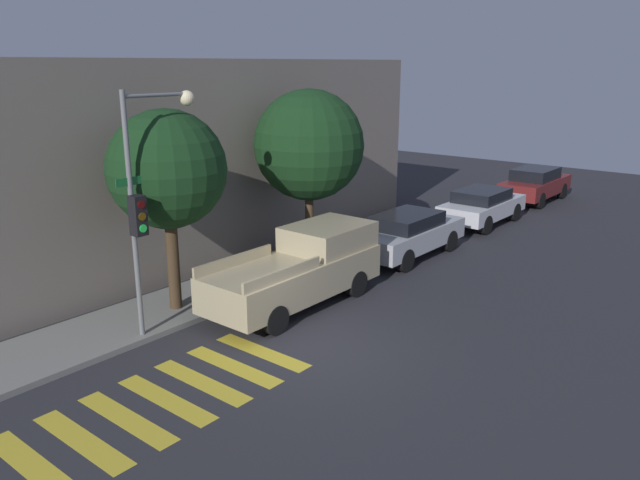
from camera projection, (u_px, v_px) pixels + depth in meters
ground_plane at (309, 352)px, 14.11m from camera, size 60.00×60.00×0.00m
sidewalk at (184, 303)px, 16.77m from camera, size 26.00×2.39×0.14m
building_row at (80, 170)px, 18.71m from camera, size 26.00×6.00×6.42m
crosswalk at (166, 399)px, 12.10m from camera, size 5.78×2.60×0.00m
traffic_light_pole at (147, 186)px, 13.98m from camera, size 2.25×0.56×5.76m
pickup_truck at (301, 268)px, 16.74m from camera, size 5.32×1.97×1.97m
sedan_near_corner at (408, 233)px, 20.83m from camera, size 4.66×1.83×1.50m
sedan_middle at (482, 205)px, 25.04m from camera, size 4.44×1.87×1.44m
sedan_far_end at (535, 184)px, 29.25m from camera, size 4.61×1.84×1.58m
tree_near_corner at (167, 170)px, 15.31m from camera, size 2.96×2.96×5.26m
tree_midblock at (309, 145)px, 19.31m from camera, size 3.44×3.44×5.57m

